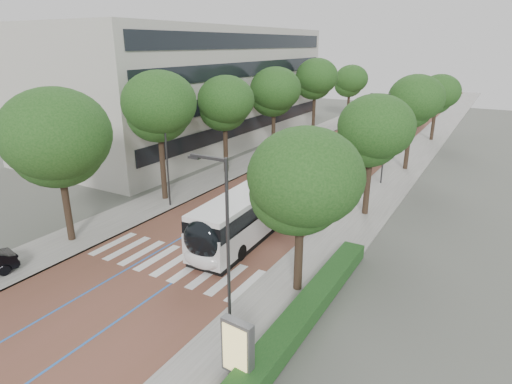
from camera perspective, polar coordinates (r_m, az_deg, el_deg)
ground at (r=25.31m, az=-12.76°, el=-10.04°), size 160.00×160.00×0.00m
road at (r=59.23m, az=14.32°, el=6.77°), size 11.00×140.00×0.02m
sidewalk_left at (r=61.61m, az=7.58°, el=7.71°), size 4.00×140.00×0.12m
sidewalk_right at (r=57.71m, az=21.49°, el=5.76°), size 4.00×140.00×0.12m
kerb_left at (r=60.93m, az=9.24°, el=7.50°), size 0.20×140.00×0.14m
kerb_right at (r=58.00m, az=19.64°, el=6.05°), size 0.20×140.00×0.14m
zebra_crossing at (r=25.82m, az=-10.93°, el=-9.22°), size 10.55×3.60×0.01m
lane_line_left at (r=59.67m, az=12.84°, el=6.99°), size 0.12×126.00×0.01m
lane_line_right at (r=58.83m, az=15.82°, el=6.57°), size 0.12×126.00×0.01m
office_building at (r=56.35m, az=-8.74°, el=13.74°), size 18.11×40.00×14.00m
hedge at (r=20.69m, az=6.81°, el=-15.20°), size 1.20×14.00×0.80m
streetlight_near at (r=17.28m, az=-4.28°, el=-6.01°), size 1.82×0.20×8.00m
streetlight_far at (r=39.57m, az=16.67°, el=7.71°), size 1.82×0.20×8.00m
lamp_post_left at (r=33.19m, az=-11.82°, el=4.77°), size 0.14×0.14×8.00m
trees_left at (r=45.12m, az=-0.89°, el=12.29°), size 6.47×60.92×9.77m
trees_right at (r=37.93m, az=17.97°, el=8.97°), size 5.52×47.31×8.86m
lead_bus at (r=30.47m, az=1.71°, el=-1.04°), size 3.30×18.49×3.20m
bus_queued_0 at (r=44.40m, az=12.57°, el=5.01°), size 3.15×12.51×3.20m
bus_queued_1 at (r=57.54m, az=16.12°, el=7.91°), size 2.96×12.48×3.20m
bus_queued_2 at (r=69.49m, az=19.06°, el=9.45°), size 2.88×12.46×3.20m
bus_queued_3 at (r=82.19m, az=20.77°, el=10.63°), size 3.33×12.54×3.20m
ad_panel at (r=16.71m, az=-2.47°, el=-20.37°), size 1.31×0.54×2.68m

